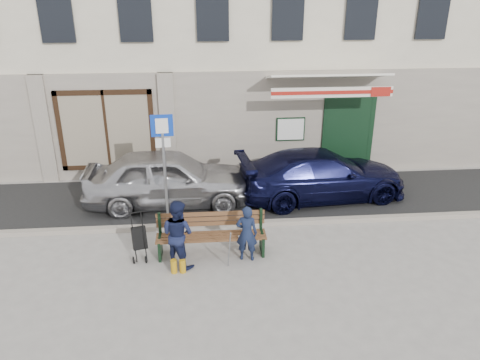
{
  "coord_description": "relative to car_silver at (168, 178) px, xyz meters",
  "views": [
    {
      "loc": [
        -0.41,
        -8.69,
        5.54
      ],
      "look_at": [
        0.47,
        1.6,
        1.2
      ],
      "focal_mm": 35.0,
      "sensor_mm": 36.0,
      "label": 1
    }
  ],
  "objects": [
    {
      "name": "asphalt_lane",
      "position": [
        1.34,
        0.13,
        -0.75
      ],
      "size": [
        60.0,
        3.2,
        0.01
      ],
      "primitive_type": "cube",
      "color": "#282828",
      "rests_on": "ground"
    },
    {
      "name": "woman",
      "position": [
        0.37,
        -3.06,
        -0.0
      ],
      "size": [
        0.92,
        0.89,
        1.5
      ],
      "primitive_type": "imported",
      "rotation": [
        0.0,
        0.0,
        2.51
      ],
      "color": "#151B3B",
      "rests_on": "ground"
    },
    {
      "name": "stroller",
      "position": [
        -0.48,
        -2.73,
        -0.28
      ],
      "size": [
        0.37,
        0.48,
        1.06
      ],
      "rotation": [
        0.0,
        0.0,
        0.28
      ],
      "color": "black",
      "rests_on": "ground"
    },
    {
      "name": "ground",
      "position": [
        1.34,
        -2.97,
        -0.75
      ],
      "size": [
        80.0,
        80.0,
        0.0
      ],
      "primitive_type": "plane",
      "color": "#9E9991",
      "rests_on": "ground"
    },
    {
      "name": "bench",
      "position": [
        1.02,
        -2.69,
        -0.3
      ],
      "size": [
        2.4,
        1.17,
        0.98
      ],
      "color": "brown",
      "rests_on": "ground"
    },
    {
      "name": "curb",
      "position": [
        1.34,
        -1.47,
        -0.69
      ],
      "size": [
        60.0,
        0.18,
        0.12
      ],
      "primitive_type": "cube",
      "color": "#9E9384",
      "rests_on": "ground"
    },
    {
      "name": "car_silver",
      "position": [
        0.0,
        0.0,
        0.0
      ],
      "size": [
        4.44,
        1.83,
        1.51
      ],
      "primitive_type": "imported",
      "rotation": [
        0.0,
        0.0,
        1.58
      ],
      "color": "#B5B4B9",
      "rests_on": "ground"
    },
    {
      "name": "man",
      "position": [
        1.82,
        -2.97,
        -0.12
      ],
      "size": [
        0.51,
        0.37,
        1.27
      ],
      "primitive_type": "imported",
      "rotation": [
        0.0,
        0.0,
        2.98
      ],
      "color": "#141E39",
      "rests_on": "ground"
    },
    {
      "name": "car_navy",
      "position": [
        4.2,
        0.05,
        -0.08
      ],
      "size": [
        4.86,
        2.43,
        1.35
      ],
      "primitive_type": "imported",
      "rotation": [
        0.0,
        0.0,
        1.69
      ],
      "color": "black",
      "rests_on": "ground"
    },
    {
      "name": "parking_sign",
      "position": [
        0.02,
        -1.15,
        1.13
      ],
      "size": [
        0.52,
        0.09,
        2.79
      ],
      "rotation": [
        0.0,
        0.0,
        0.09
      ],
      "color": "gray",
      "rests_on": "ground"
    },
    {
      "name": "building",
      "position": [
        1.34,
        5.48,
        4.22
      ],
      "size": [
        20.0,
        8.27,
        10.0
      ],
      "color": "beige",
      "rests_on": "ground"
    }
  ]
}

